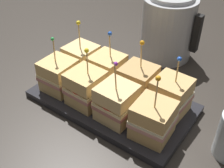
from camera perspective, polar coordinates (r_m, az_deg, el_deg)
name	(u,v)px	position (r m, az deg, el deg)	size (l,w,h in m)	color
ground_plane	(112,104)	(0.75, 0.00, -4.01)	(6.00, 6.00, 0.00)	#2D2823
serving_platter	(112,101)	(0.74, 0.00, -3.49)	(0.42, 0.23, 0.02)	#232328
sandwich_front_far_left	(59,75)	(0.76, -10.73, 1.75)	(0.09, 0.09, 0.15)	tan
sandwich_front_center_left	(86,88)	(0.70, -5.33, -0.79)	(0.09, 0.09, 0.16)	tan
sandwich_front_center_right	(116,103)	(0.65, 0.92, -3.84)	(0.09, 0.09, 0.16)	#DBB77A
sandwich_front_far_right	(153,120)	(0.62, 8.32, -7.23)	(0.09, 0.09, 0.16)	tan
sandwich_back_far_left	(82,60)	(0.81, -6.19, 4.90)	(0.09, 0.09, 0.17)	#DBB77A
sandwich_back_center_left	(107,70)	(0.77, -0.94, 2.88)	(0.09, 0.09, 0.16)	tan
sandwich_back_center_right	(138,83)	(0.72, 5.31, 0.24)	(0.09, 0.09, 0.16)	tan
sandwich_back_far_right	(171,96)	(0.69, 11.82, -2.41)	(0.09, 0.09, 0.16)	tan
kettle_steel	(168,27)	(0.92, 11.30, 11.25)	(0.19, 0.17, 0.23)	#B7BABF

